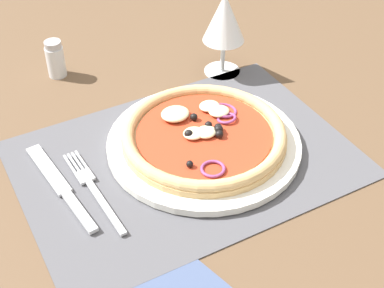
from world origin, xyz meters
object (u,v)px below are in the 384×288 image
(pizza, at_px, (204,134))
(pepper_shaker, at_px, (55,59))
(fork, at_px, (92,186))
(wine_glass, at_px, (224,19))
(plate, at_px, (204,143))
(knife, at_px, (60,185))

(pizza, xyz_separation_m, pepper_shaker, (-0.13, 0.30, 0.01))
(fork, distance_m, wine_glass, 0.37)
(plate, height_order, wine_glass, wine_glass)
(plate, relative_size, pizza, 1.18)
(pizza, height_order, fork, pizza)
(plate, distance_m, pepper_shaker, 0.33)
(pepper_shaker, bearing_deg, knife, -107.53)
(plate, height_order, fork, plate)
(plate, bearing_deg, fork, -178.97)
(plate, bearing_deg, wine_glass, 51.73)
(fork, distance_m, knife, 0.04)
(fork, height_order, knife, knife)
(pepper_shaker, bearing_deg, pizza, -66.70)
(knife, bearing_deg, pepper_shaker, -23.62)
(pizza, relative_size, knife, 1.22)
(pepper_shaker, bearing_deg, fork, -99.53)
(plate, distance_m, wine_glass, 0.24)
(plate, bearing_deg, pepper_shaker, 113.18)
(pizza, bearing_deg, plate, -107.09)
(plate, distance_m, pizza, 0.02)
(wine_glass, xyz_separation_m, pepper_shaker, (-0.26, 0.13, -0.07))
(pizza, height_order, wine_glass, wine_glass)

